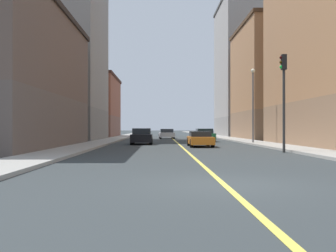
% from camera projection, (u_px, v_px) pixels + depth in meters
% --- Properties ---
extents(ground_plane, '(400.00, 400.00, 0.00)m').
position_uv_depth(ground_plane, '(224.00, 184.00, 10.59)').
color(ground_plane, '#303638').
rests_on(ground_plane, ground).
extents(sidewalk_left, '(2.51, 168.00, 0.15)m').
position_uv_depth(sidewalk_left, '(222.00, 137.00, 59.72)').
color(sidewalk_left, '#9E9B93').
rests_on(sidewalk_left, ground).
extents(sidewalk_right, '(2.51, 168.00, 0.15)m').
position_uv_depth(sidewalk_right, '(121.00, 137.00, 59.44)').
color(sidewalk_right, '#9E9B93').
rests_on(sidewalk_right, ground).
extents(lane_center_stripe, '(0.16, 154.00, 0.01)m').
position_uv_depth(lane_center_stripe, '(172.00, 138.00, 59.58)').
color(lane_center_stripe, '#E5D14C').
rests_on(lane_center_stripe, ground).
extents(building_left_mid, '(9.33, 15.43, 14.44)m').
position_uv_depth(building_left_mid, '(276.00, 82.00, 52.01)').
color(building_left_mid, '#8F6B4F').
rests_on(building_left_mid, ground).
extents(building_left_far, '(9.33, 16.36, 22.68)m').
position_uv_depth(building_left_far, '(247.00, 69.00, 69.57)').
color(building_left_far, gray).
rests_on(building_left_far, ground).
extents(building_right_midblock, '(9.33, 14.31, 20.10)m').
position_uv_depth(building_right_midblock, '(62.00, 53.00, 47.41)').
color(building_right_midblock, slate).
rests_on(building_right_midblock, ground).
extents(building_right_distant, '(9.33, 14.83, 9.47)m').
position_uv_depth(building_right_distant, '(87.00, 107.00, 63.99)').
color(building_right_distant, brown).
rests_on(building_right_distant, ground).
extents(traffic_light_left_near, '(0.40, 0.32, 5.78)m').
position_uv_depth(traffic_light_left_near, '(284.00, 89.00, 24.12)').
color(traffic_light_left_near, '#2D2D2D').
rests_on(traffic_light_left_near, ground).
extents(street_lamp_left_near, '(0.36, 0.36, 6.59)m').
position_uv_depth(street_lamp_left_near, '(253.00, 97.00, 36.56)').
color(street_lamp_left_near, '#4C4C51').
rests_on(street_lamp_left_near, ground).
extents(car_silver, '(2.11, 4.35, 1.30)m').
position_uv_depth(car_silver, '(167.00, 134.00, 54.46)').
color(car_silver, silver).
rests_on(car_silver, ground).
extents(car_orange, '(1.80, 4.56, 1.19)m').
position_uv_depth(car_orange, '(200.00, 139.00, 31.62)').
color(car_orange, orange).
rests_on(car_orange, ground).
extents(car_black, '(1.86, 4.47, 1.41)m').
position_uv_depth(car_black, '(142.00, 137.00, 36.30)').
color(car_black, black).
rests_on(car_black, ground).
extents(car_green, '(1.95, 4.46, 1.36)m').
position_uv_depth(car_green, '(204.00, 135.00, 43.20)').
color(car_green, '#1E6B38').
rests_on(car_green, ground).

